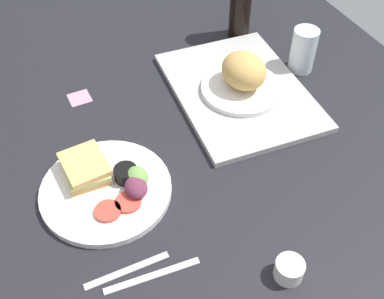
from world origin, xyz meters
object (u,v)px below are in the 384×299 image
Objects in this scene: soda_bottle at (241,3)px; knife at (152,275)px; espresso_cup at (289,270)px; drinking_glass at (303,50)px; sticky_note at (80,98)px; bread_plate_near at (243,77)px; serving_tray at (239,91)px; fork at (127,270)px; plate_with_salad at (106,185)px.

soda_bottle is 85.66cm from knife.
espresso_cup is 0.29× the size of knife.
drinking_glass is 0.66× the size of knife.
bread_plate_near is at bearing 68.16° from sticky_note.
serving_tray is at bearing -83.33° from drinking_glass.
bread_plate_near is 1.71× the size of drinking_glass.
soda_bottle is at bearing 54.43° from knife.
sticky_note is (-56.52, 0.81, -0.19)cm from knife.
soda_bottle is (-22.51, -7.79, 4.63)cm from drinking_glass.
soda_bottle is 82.42cm from espresso_cup.
drinking_glass reaches higher than knife.
espresso_cup is 70.65cm from sticky_note.
bread_plate_near reaches higher than sticky_note.
drinking_glass reaches higher than serving_tray.
drinking_glass is (-2.44, 20.89, 5.45)cm from serving_tray.
espresso_cup is at bearing -26.30° from fork.
bread_plate_near reaches higher than knife.
serving_tray is at bearing 112.32° from plate_with_salad.
drinking_glass is 0.57× the size of soda_bottle.
knife is at bearing -44.72° from serving_tray.
fork is at bearing -49.57° from serving_tray.
fork is 53.73cm from sticky_note.
serving_tray is 54.02cm from espresso_cup.
espresso_cup reaches higher than fork.
knife is (-10.32, -23.63, -1.75)cm from espresso_cup.
plate_with_salad is at bearing -4.18° from sticky_note.
drinking_glass reaches higher than sticky_note.
drinking_glass is (-19.75, 63.04, 4.55)cm from plate_with_salad.
drinking_glass is at bearing 107.40° from plate_with_salad.
espresso_cup is 1.00× the size of sticky_note.
serving_tray is 21.73cm from drinking_glass.
soda_bottle is at bearing 152.30° from serving_tray.
serving_tray is 3.60× the size of drinking_glass.
serving_tray is at bearing 48.86° from knife.
plate_with_salad is 42.31cm from espresso_cup.
espresso_cup is (51.28, -16.93, 1.20)cm from serving_tray.
fork is (20.66, -2.41, -1.45)cm from plate_with_salad.
plate_with_salad is at bearing -72.60° from drinking_glass.
plate_with_salad is 1.69× the size of fork.
plate_with_salad is (16.74, -42.62, -4.01)cm from bread_plate_near.
plate_with_salad is at bearing -67.68° from serving_tray.
bread_plate_near is 0.98× the size of soda_bottle.
espresso_cup is at bearing -20.00° from knife.
soda_bottle is 86.00cm from fork.
fork is (-13.32, -27.63, -1.75)cm from espresso_cup.
plate_with_salad is at bearing 82.77° from fork.
soda_bottle is at bearing 158.50° from espresso_cup.
serving_tray reaches higher than sticky_note.
serving_tray is 2.10× the size of bread_plate_near.
drinking_glass is 24.26cm from soda_bottle.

